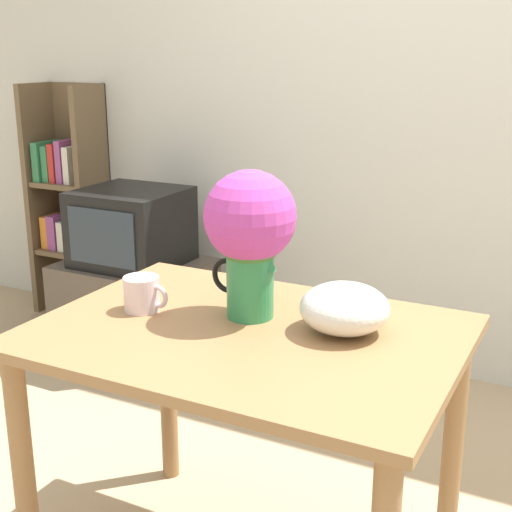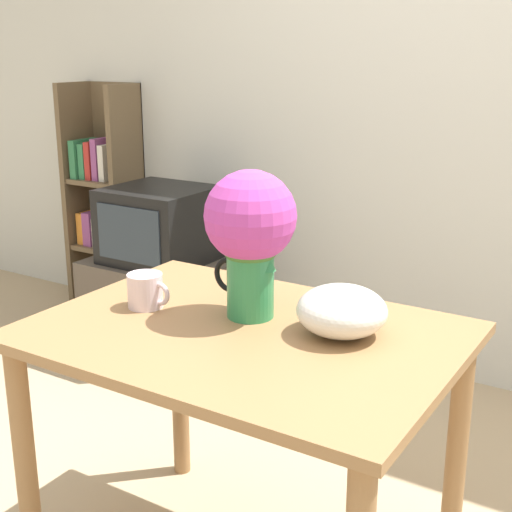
{
  "view_description": "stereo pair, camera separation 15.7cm",
  "coord_description": "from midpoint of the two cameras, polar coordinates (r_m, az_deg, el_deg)",
  "views": [
    {
      "loc": [
        0.73,
        -1.51,
        1.51
      ],
      "look_at": [
        -0.11,
        0.14,
        0.97
      ],
      "focal_mm": 50.0,
      "sensor_mm": 36.0,
      "label": 1
    },
    {
      "loc": [
        0.87,
        -1.43,
        1.51
      ],
      "look_at": [
        -0.11,
        0.14,
        0.97
      ],
      "focal_mm": 50.0,
      "sensor_mm": 36.0,
      "label": 2
    }
  ],
  "objects": [
    {
      "name": "white_bowl",
      "position": [
        1.87,
        9.28,
        -4.39
      ],
      "size": [
        0.24,
        0.24,
        0.13
      ],
      "color": "silver",
      "rests_on": "table"
    },
    {
      "name": "bookshelf",
      "position": [
        4.27,
        -10.97,
        4.48
      ],
      "size": [
        0.42,
        0.27,
        1.32
      ],
      "color": "brown",
      "rests_on": "ground_plane"
    },
    {
      "name": "flower_vase",
      "position": [
        1.92,
        1.88,
        2.1
      ],
      "size": [
        0.25,
        0.25,
        0.41
      ],
      "color": "#2D844C",
      "rests_on": "table"
    },
    {
      "name": "wall_back",
      "position": [
        3.3,
        18.27,
        11.84
      ],
      "size": [
        8.0,
        0.05,
        2.6
      ],
      "color": "silver",
      "rests_on": "ground_plane"
    },
    {
      "name": "tv_set",
      "position": [
        3.55,
        -6.47,
        2.5
      ],
      "size": [
        0.48,
        0.47,
        0.37
      ],
      "color": "black",
      "rests_on": "tv_stand"
    },
    {
      "name": "table",
      "position": [
        1.96,
        1.34,
        -9.4
      ],
      "size": [
        1.12,
        0.81,
        0.79
      ],
      "color": "olive",
      "rests_on": "ground_plane"
    },
    {
      "name": "coffee_mug",
      "position": [
        2.06,
        -6.64,
        -2.8
      ],
      "size": [
        0.14,
        0.1,
        0.1
      ],
      "color": "silver",
      "rests_on": "table"
    },
    {
      "name": "tv_stand",
      "position": [
        3.68,
        -6.23,
        -3.96
      ],
      "size": [
        0.7,
        0.54,
        0.48
      ],
      "color": "#4C4238",
      "rests_on": "ground_plane"
    }
  ]
}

